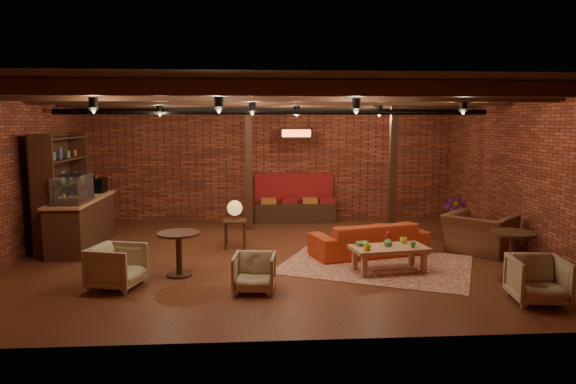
{
  "coord_description": "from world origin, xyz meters",
  "views": [
    {
      "loc": [
        -0.48,
        -9.88,
        2.61
      ],
      "look_at": [
        0.2,
        0.2,
        1.25
      ],
      "focal_mm": 32.0,
      "sensor_mm": 36.0,
      "label": 1
    }
  ],
  "objects": [
    {
      "name": "wall_back",
      "position": [
        0.0,
        4.0,
        1.6
      ],
      "size": [
        10.0,
        0.02,
        3.2
      ],
      "primitive_type": "cube",
      "color": "#5E271A",
      "rests_on": "ground"
    },
    {
      "name": "round_table_left",
      "position": [
        -1.77,
        -1.22,
        0.51
      ],
      "size": [
        0.73,
        0.73,
        0.76
      ],
      "color": "#331D11",
      "rests_on": "floor"
    },
    {
      "name": "rug",
      "position": [
        1.78,
        -0.76,
        0.01
      ],
      "size": [
        4.07,
        3.68,
        0.01
      ],
      "primitive_type": "cube",
      "rotation": [
        0.0,
        0.0,
        -0.43
      ],
      "color": "maroon",
      "rests_on": "floor"
    },
    {
      "name": "ceiling_pipe",
      "position": [
        0.0,
        1.6,
        2.85
      ],
      "size": [
        9.6,
        0.12,
        0.12
      ],
      "primitive_type": "cylinder",
      "rotation": [
        0.0,
        1.57,
        0.0
      ],
      "color": "black",
      "rests_on": "ceiling"
    },
    {
      "name": "ceiling",
      "position": [
        0.0,
        0.0,
        3.2
      ],
      "size": [
        10.0,
        8.0,
        0.02
      ],
      "primitive_type": "cube",
      "color": "black",
      "rests_on": "wall_back"
    },
    {
      "name": "wall_left",
      "position": [
        -5.0,
        0.0,
        1.6
      ],
      "size": [
        0.02,
        8.0,
        3.2
      ],
      "primitive_type": "cube",
      "color": "#5E271A",
      "rests_on": "ground"
    },
    {
      "name": "round_table_right",
      "position": [
        3.77,
        -1.9,
        0.56
      ],
      "size": [
        0.71,
        0.71,
        0.83
      ],
      "color": "#331D11",
      "rests_on": "floor"
    },
    {
      "name": "plant_tall",
      "position": [
        4.0,
        1.16,
        1.42
      ],
      "size": [
        2.07,
        2.07,
        2.85
      ],
      "primitive_type": "imported",
      "rotation": [
        0.0,
        0.0,
        -0.38
      ],
      "color": "#4C7F4C",
      "rests_on": "floor"
    },
    {
      "name": "post_left",
      "position": [
        -0.6,
        2.6,
        1.6
      ],
      "size": [
        0.16,
        0.16,
        3.2
      ],
      "primitive_type": "cube",
      "color": "#331D11",
      "rests_on": "ground"
    },
    {
      "name": "side_table_book",
      "position": [
        3.88,
        0.75,
        0.47
      ],
      "size": [
        0.59,
        0.59,
        0.53
      ],
      "rotation": [
        0.0,
        0.0,
        0.41
      ],
      "color": "#331D11",
      "rests_on": "floor"
    },
    {
      "name": "armchair_far",
      "position": [
        3.63,
        -2.92,
        0.38
      ],
      "size": [
        0.82,
        0.78,
        0.75
      ],
      "primitive_type": "imported",
      "rotation": [
        0.0,
        0.0,
        -0.14
      ],
      "color": "beige",
      "rests_on": "floor"
    },
    {
      "name": "post_right",
      "position": [
        2.8,
        2.0,
        1.6
      ],
      "size": [
        0.16,
        0.16,
        3.2
      ],
      "primitive_type": "cube",
      "color": "#331D11",
      "rests_on": "ground"
    },
    {
      "name": "service_counter",
      "position": [
        -4.1,
        1.0,
        0.8
      ],
      "size": [
        0.8,
        2.5,
        1.6
      ],
      "primitive_type": null,
      "color": "#331D11",
      "rests_on": "ground"
    },
    {
      "name": "plant_counter",
      "position": [
        -4.0,
        1.2,
        1.22
      ],
      "size": [
        0.35,
        0.39,
        0.3
      ],
      "primitive_type": "imported",
      "color": "#337F33",
      "rests_on": "service_counter"
    },
    {
      "name": "armchair_right",
      "position": [
        4.05,
        -0.05,
        0.53
      ],
      "size": [
        1.41,
        1.43,
        1.07
      ],
      "primitive_type": "imported",
      "rotation": [
        0.0,
        0.0,
        2.32
      ],
      "color": "brown",
      "rests_on": "floor"
    },
    {
      "name": "wall_right",
      "position": [
        5.0,
        0.0,
        1.6
      ],
      "size": [
        0.02,
        8.0,
        3.2
      ],
      "primitive_type": "cube",
      "color": "#5E271A",
      "rests_on": "ground"
    },
    {
      "name": "ceiling_beams",
      "position": [
        0.0,
        0.0,
        3.08
      ],
      "size": [
        9.8,
        6.4,
        0.22
      ],
      "primitive_type": null,
      "color": "#331D11",
      "rests_on": "ceiling"
    },
    {
      "name": "sofa",
      "position": [
        1.79,
        -0.05,
        0.33
      ],
      "size": [
        2.43,
        1.46,
        0.66
      ],
      "primitive_type": "imported",
      "rotation": [
        0.0,
        0.0,
        3.41
      ],
      "color": "#A23216",
      "rests_on": "floor"
    },
    {
      "name": "shelving_hutch",
      "position": [
        -4.5,
        1.1,
        1.2
      ],
      "size": [
        0.52,
        2.0,
        2.4
      ],
      "primitive_type": null,
      "color": "#331D11",
      "rests_on": "ground"
    },
    {
      "name": "wall_front",
      "position": [
        0.0,
        -4.0,
        1.6
      ],
      "size": [
        10.0,
        0.02,
        3.2
      ],
      "primitive_type": "cube",
      "color": "#5E271A",
      "rests_on": "ground"
    },
    {
      "name": "coffee_table",
      "position": [
        1.87,
        -1.23,
        0.4
      ],
      "size": [
        1.41,
        0.85,
        0.7
      ],
      "rotation": [
        0.0,
        0.0,
        0.16
      ],
      "color": "#A16D4B",
      "rests_on": "floor"
    },
    {
      "name": "side_table_lamp",
      "position": [
        -0.88,
        0.73,
        0.77
      ],
      "size": [
        0.49,
        0.49,
        1.01
      ],
      "rotation": [
        0.0,
        0.0,
        -0.02
      ],
      "color": "#331D11",
      "rests_on": "floor"
    },
    {
      "name": "service_sign",
      "position": [
        0.6,
        3.1,
        2.35
      ],
      "size": [
        0.86,
        0.06,
        0.3
      ],
      "primitive_type": "cube",
      "color": "red",
      "rests_on": "ceiling"
    },
    {
      "name": "armchair_b",
      "position": [
        -0.49,
        -2.12,
        0.33
      ],
      "size": [
        0.7,
        0.66,
        0.65
      ],
      "primitive_type": "imported",
      "rotation": [
        0.0,
        0.0,
        -0.11
      ],
      "color": "beige",
      "rests_on": "floor"
    },
    {
      "name": "floor",
      "position": [
        0.0,
        0.0,
        0.0
      ],
      "size": [
        10.0,
        10.0,
        0.0
      ],
      "primitive_type": "plane",
      "color": "#3C1A0F",
      "rests_on": "ground"
    },
    {
      "name": "armchair_a",
      "position": [
        -2.67,
        -1.8,
        0.38
      ],
      "size": [
        0.86,
        0.9,
        0.76
      ],
      "primitive_type": "imported",
      "rotation": [
        0.0,
        0.0,
        1.31
      ],
      "color": "beige",
      "rests_on": "floor"
    },
    {
      "name": "banquette",
      "position": [
        0.6,
        3.55,
        0.5
      ],
      "size": [
        2.1,
        0.7,
        1.0
      ],
      "primitive_type": null,
      "color": "maroon",
      "rests_on": "ground"
    },
    {
      "name": "ceiling_spotlights",
      "position": [
        0.0,
        0.0,
        2.86
      ],
      "size": [
        6.4,
        4.4,
        0.28
      ],
      "primitive_type": null,
      "color": "black",
      "rests_on": "ceiling"
    }
  ]
}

